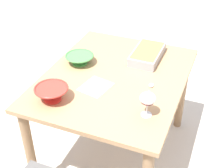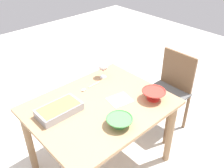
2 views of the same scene
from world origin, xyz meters
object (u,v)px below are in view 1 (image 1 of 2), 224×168
object	(u,v)px
napkin	(96,87)
casserole_dish	(147,54)
small_bowl	(52,93)
dining_table	(115,89)
serving_spoon	(150,89)
wine_glass	(148,100)
mixing_bowl	(80,59)

from	to	relation	value
napkin	casserole_dish	bearing A→B (deg)	157.37
casserole_dish	small_bowl	bearing A→B (deg)	-29.06
dining_table	serving_spoon	world-z (taller)	serving_spoon
dining_table	napkin	size ratio (longest dim) A/B	5.99
dining_table	serving_spoon	size ratio (longest dim) A/B	5.37
wine_glass	mixing_bowl	size ratio (longest dim) A/B	0.75
wine_glass	dining_table	bearing A→B (deg)	-134.73
napkin	mixing_bowl	bearing A→B (deg)	-134.78
mixing_bowl	small_bowl	distance (m)	0.44
wine_glass	serving_spoon	size ratio (longest dim) A/B	0.71
serving_spoon	napkin	xyz separation A→B (m)	(0.10, -0.32, -0.01)
dining_table	napkin	world-z (taller)	napkin
dining_table	mixing_bowl	xyz separation A→B (m)	(-0.06, -0.29, 0.15)
dining_table	napkin	bearing A→B (deg)	-21.40
casserole_dish	mixing_bowl	xyz separation A→B (m)	(0.25, -0.42, 0.00)
dining_table	mixing_bowl	size ratio (longest dim) A/B	5.64
mixing_bowl	small_bowl	world-z (taller)	small_bowl
napkin	wine_glass	bearing A→B (deg)	69.04
casserole_dish	napkin	world-z (taller)	casserole_dish
mixing_bowl	napkin	bearing A→B (deg)	45.22
wine_glass	casserole_dish	size ratio (longest dim) A/B	0.43
dining_table	small_bowl	distance (m)	0.48
small_bowl	napkin	world-z (taller)	small_bowl
mixing_bowl	serving_spoon	xyz separation A→B (m)	(0.12, 0.54, -0.03)
casserole_dish	small_bowl	distance (m)	0.78
dining_table	casserole_dish	xyz separation A→B (m)	(-0.30, 0.13, 0.15)
casserole_dish	napkin	bearing A→B (deg)	-22.63
mixing_bowl	small_bowl	xyz separation A→B (m)	(0.44, 0.04, 0.01)
mixing_bowl	napkin	distance (m)	0.31
wine_glass	mixing_bowl	distance (m)	0.70
napkin	dining_table	bearing A→B (deg)	158.60
dining_table	wine_glass	world-z (taller)	wine_glass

